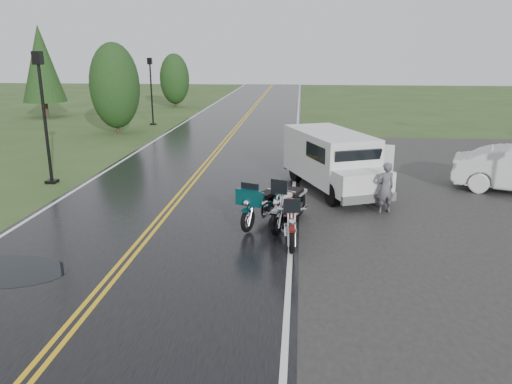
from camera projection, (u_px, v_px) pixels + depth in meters
ground at (136, 251)px, 12.26m from camera, size 120.00×120.00×0.00m
road at (209, 162)px, 21.83m from camera, size 8.00×100.00×0.04m
motorcycle_red at (292, 230)px, 11.79m from camera, size 1.00×2.28×1.31m
motorcycle_teal at (248, 210)px, 13.17m from camera, size 1.62×2.41×1.34m
motorcycle_silver at (277, 211)px, 12.92m from camera, size 1.64×2.63×1.46m
van_white at (334, 175)px, 15.43m from camera, size 3.79×5.59×2.06m
person_at_van at (385, 189)px, 14.84m from camera, size 0.66×0.54×1.55m
lamp_post_near_left at (45, 119)px, 17.81m from camera, size 0.41×0.41×4.76m
lamp_post_far_left at (151, 91)px, 32.11m from camera, size 0.37×0.37×4.30m
tree_left_mid at (115, 95)px, 28.75m from camera, size 2.83×2.83×4.43m
tree_left_far at (175, 84)px, 42.15m from camera, size 2.47×2.47×3.80m
pine_left_far at (42, 73)px, 35.60m from camera, size 3.03×3.03×6.30m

